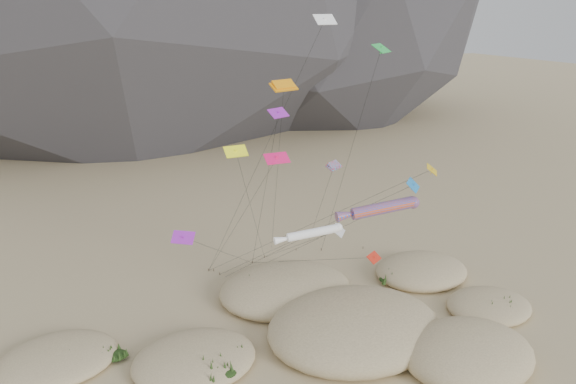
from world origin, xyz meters
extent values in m
plane|color=#CCB789|center=(0.00, 0.00, 0.00)|extent=(500.00, 500.00, 0.00)
ellipsoid|color=#CCB789|center=(8.61, -2.71, 0.89)|extent=(12.11, 10.30, 3.95)
ellipsoid|color=#CCB789|center=(-13.05, 7.48, 0.54)|extent=(10.94, 9.30, 2.39)
ellipsoid|color=#CCB789|center=(1.86, 5.06, 0.99)|extent=(17.00, 14.45, 4.41)
ellipsoid|color=#CCB789|center=(17.00, 3.10, 0.45)|extent=(9.08, 7.72, 1.99)
ellipsoid|color=#CCB789|center=(-0.48, 15.14, 0.76)|extent=(14.55, 12.36, 3.38)
ellipsoid|color=#CCB789|center=(15.72, 12.36, 0.62)|extent=(11.04, 9.38, 2.73)
ellipsoid|color=#CCB789|center=(-23.76, 13.00, 0.46)|extent=(10.25, 8.72, 2.02)
ellipsoid|color=black|center=(10.69, -4.47, 1.00)|extent=(2.82, 2.42, 0.85)
ellipsoid|color=black|center=(7.26, -4.52, 0.80)|extent=(2.37, 2.03, 0.71)
ellipsoid|color=black|center=(-11.54, 4.51, 0.80)|extent=(2.91, 2.49, 0.87)
ellipsoid|color=black|center=(-9.80, 6.87, 0.70)|extent=(2.20, 1.88, 0.66)
ellipsoid|color=black|center=(3.99, 4.86, 1.10)|extent=(3.56, 3.05, 1.07)
ellipsoid|color=black|center=(4.83, 6.44, 1.00)|extent=(2.70, 2.31, 0.81)
ellipsoid|color=black|center=(-0.28, 1.09, 0.90)|extent=(2.53, 2.17, 0.76)
ellipsoid|color=black|center=(17.59, 1.65, 0.60)|extent=(2.67, 2.29, 0.80)
ellipsoid|color=black|center=(-2.46, 16.84, 1.00)|extent=(3.09, 2.64, 0.93)
ellipsoid|color=black|center=(-0.81, 15.18, 0.90)|extent=(2.23, 1.91, 0.67)
ellipsoid|color=black|center=(14.46, 14.99, 0.70)|extent=(2.10, 1.80, 0.63)
ellipsoid|color=black|center=(10.99, 12.39, 0.60)|extent=(2.01, 1.72, 0.60)
ellipsoid|color=black|center=(-22.51, 13.11, 0.50)|extent=(2.49, 2.13, 0.75)
ellipsoid|color=black|center=(-19.08, 11.32, 0.40)|extent=(2.07, 1.77, 0.62)
cylinder|color=#3F2D1E|center=(-5.57, 24.08, 0.15)|extent=(0.08, 0.08, 0.30)
cylinder|color=#3F2D1E|center=(-0.63, 24.07, 0.15)|extent=(0.08, 0.08, 0.30)
cylinder|color=#3F2D1E|center=(1.34, 24.87, 0.15)|extent=(0.08, 0.08, 0.30)
cylinder|color=#3F2D1E|center=(5.84, 24.99, 0.15)|extent=(0.08, 0.08, 0.30)
cylinder|color=#3F2D1E|center=(8.74, 23.58, 0.15)|extent=(0.08, 0.08, 0.30)
cylinder|color=#3F2D1E|center=(-5.26, 22.84, 0.15)|extent=(0.08, 0.08, 0.30)
cylinder|color=#3F2D1E|center=(13.86, 21.70, 0.15)|extent=(0.08, 0.08, 0.30)
cylinder|color=#3F2D1E|center=(-6.11, 24.38, 0.15)|extent=(0.08, 0.08, 0.30)
cylinder|color=#E35017|center=(5.99, 7.21, 11.64)|extent=(6.43, 2.30, 1.79)
sphere|color=#E35017|center=(9.06, 6.63, 11.89)|extent=(1.20, 1.20, 1.20)
cone|color=#E35017|center=(2.61, 7.85, 11.33)|extent=(2.74, 1.49, 1.29)
cylinder|color=black|center=(3.21, 15.18, 5.82)|extent=(5.58, 15.96, 11.66)
cylinder|color=white|center=(-2.08, 6.25, 10.95)|extent=(4.84, 1.41, 1.09)
sphere|color=white|center=(0.26, 5.93, 11.14)|extent=(0.80, 0.80, 0.80)
cone|color=white|center=(-4.66, 6.62, 10.71)|extent=(2.01, 0.94, 0.81)
cylinder|color=black|center=(-3.48, 14.17, 5.47)|extent=(2.81, 15.86, 10.97)
cube|color=orange|center=(-0.36, 15.68, 22.42)|extent=(3.04, 1.78, 0.83)
cube|color=orange|center=(-0.36, 15.68, 22.64)|extent=(2.57, 1.43, 0.82)
cylinder|color=black|center=(1.52, 21.45, 11.21)|extent=(3.79, 11.57, 22.43)
cube|color=red|center=(2.27, 10.28, 15.43)|extent=(2.09, 1.72, 0.56)
cube|color=red|center=(2.27, 10.28, 15.61)|extent=(1.75, 1.42, 0.55)
cylinder|color=black|center=(5.59, 18.76, 7.72)|extent=(6.67, 16.98, 15.45)
cube|color=blue|center=(8.94, 6.70, 13.65)|extent=(2.26, 2.19, 0.95)
cube|color=blue|center=(8.94, 6.70, 13.50)|extent=(0.42, 0.42, 0.71)
cylinder|color=black|center=(1.84, 14.77, 6.85)|extent=(14.23, 16.16, 13.62)
cube|color=#EB1661|center=(-4.04, 9.50, 17.15)|extent=(2.23, 1.30, 0.74)
cube|color=#EB1661|center=(-4.04, 9.50, 17.00)|extent=(0.27, 0.20, 0.75)
cylinder|color=black|center=(-5.07, 16.94, 8.60)|extent=(2.10, 14.90, 17.12)
cube|color=#DDAB0B|center=(10.67, 6.24, 15.09)|extent=(1.98, 2.11, 0.75)
cube|color=#DDAB0B|center=(10.67, 6.24, 14.94)|extent=(0.33, 0.33, 0.66)
cylinder|color=black|center=(2.28, 15.31, 7.57)|extent=(16.81, 18.16, 15.06)
cube|color=#F9FF1A|center=(-6.43, 13.22, 17.20)|extent=(2.13, 1.07, 0.88)
cube|color=#F9FF1A|center=(-6.43, 13.22, 17.05)|extent=(0.26, 0.29, 0.71)
cylinder|color=black|center=(-2.55, 19.05, 8.62)|extent=(7.81, 11.68, 17.16)
cube|color=purple|center=(-12.13, 12.15, 10.13)|extent=(2.22, 2.03, 0.92)
cube|color=purple|center=(-12.13, 12.15, 9.98)|extent=(0.39, 0.41, 0.68)
cylinder|color=black|center=(-6.38, 18.11, 5.09)|extent=(11.52, 11.95, 10.10)
cube|color=white|center=(4.01, 15.54, 28.58)|extent=(2.28, 1.18, 0.96)
cube|color=white|center=(4.01, 15.54, 28.43)|extent=(0.28, 0.35, 0.74)
cylinder|color=black|center=(-1.05, 19.96, 14.31)|extent=(10.15, 8.87, 28.54)
cube|color=purple|center=(-3.46, 10.37, 20.97)|extent=(2.09, 1.53, 0.73)
cube|color=purple|center=(-3.46, 10.37, 20.82)|extent=(0.29, 0.28, 0.64)
cylinder|color=black|center=(-2.05, 17.22, 10.51)|extent=(2.85, 13.72, 20.93)
cube|color=green|center=(8.03, 11.70, 26.00)|extent=(2.59, 2.30, 0.80)
cube|color=green|center=(8.03, 11.70, 25.85)|extent=(0.35, 0.33, 0.79)
cylinder|color=black|center=(8.38, 17.64, 13.03)|extent=(0.74, 11.91, 25.96)
cube|color=red|center=(4.27, 5.87, 7.41)|extent=(1.84, 1.53, 0.66)
cube|color=red|center=(4.27, 5.87, 7.26)|extent=(0.27, 0.28, 0.56)
cylinder|color=black|center=(1.82, 14.97, 3.73)|extent=(4.93, 18.22, 7.38)
cube|color=silver|center=(2.09, 8.79, 9.48)|extent=(2.03, 2.10, 0.76)
cube|color=silver|center=(2.09, 8.79, 9.33)|extent=(0.33, 0.33, 0.66)
cylinder|color=black|center=(1.72, 16.83, 4.77)|extent=(0.77, 16.10, 9.45)
camera|label=1|loc=(-24.14, -33.57, 29.92)|focal=35.00mm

